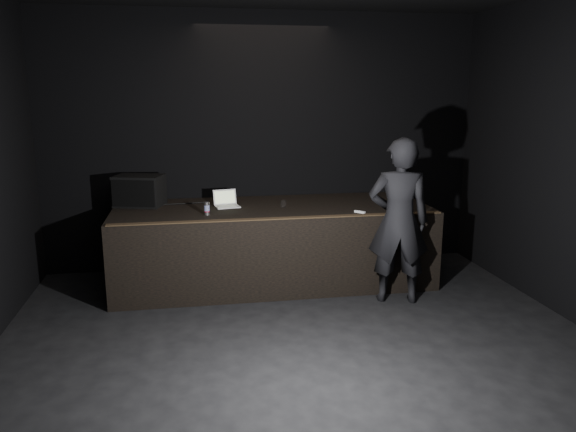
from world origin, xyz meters
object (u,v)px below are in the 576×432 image
(laptop, at_px, (226,202))
(beer_can, at_px, (207,209))
(person, at_px, (399,221))
(stage_riser, at_px, (272,244))
(stage_monitor, at_px, (139,191))

(laptop, distance_m, beer_can, 0.54)
(beer_can, height_order, person, person)
(stage_riser, bearing_deg, laptop, 169.76)
(stage_monitor, height_order, beer_can, stage_monitor)
(stage_riser, relative_size, laptop, 11.69)
(stage_riser, relative_size, person, 2.06)
(stage_monitor, height_order, person, person)
(stage_riser, bearing_deg, person, -35.22)
(stage_monitor, height_order, laptop, stage_monitor)
(laptop, height_order, person, person)
(stage_riser, bearing_deg, beer_can, -156.61)
(stage_monitor, xyz_separation_m, person, (3.02, -1.29, -0.22))
(stage_monitor, distance_m, beer_can, 1.10)
(laptop, xyz_separation_m, beer_can, (-0.26, -0.47, 0.03))
(laptop, bearing_deg, beer_can, -129.78)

